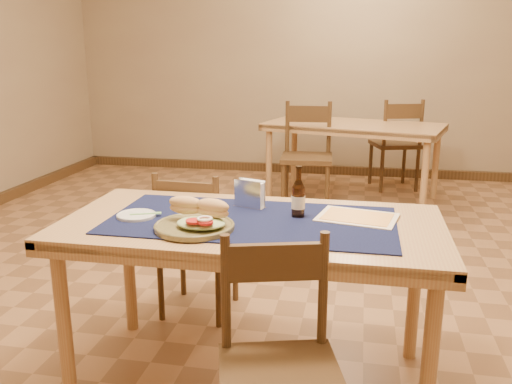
% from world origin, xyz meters
% --- Properties ---
extents(room, '(6.04, 7.04, 2.84)m').
position_xyz_m(room, '(0.00, 0.00, 1.40)').
color(room, '#956641').
rests_on(room, ground).
extents(main_table, '(1.60, 0.80, 0.75)m').
position_xyz_m(main_table, '(0.00, -0.80, 0.67)').
color(main_table, '#AB8450').
rests_on(main_table, ground).
extents(placemat, '(1.20, 0.60, 0.01)m').
position_xyz_m(placemat, '(0.00, -0.80, 0.75)').
color(placemat, '#10163B').
rests_on(placemat, main_table).
extents(baseboard, '(6.00, 7.00, 0.10)m').
position_xyz_m(baseboard, '(0.00, 0.00, 0.05)').
color(baseboard, '#452E18').
rests_on(baseboard, ground).
extents(back_table, '(1.83, 1.23, 0.75)m').
position_xyz_m(back_table, '(0.36, 2.43, 0.67)').
color(back_table, '#AB8450').
rests_on(back_table, ground).
extents(chair_main_far, '(0.40, 0.40, 0.83)m').
position_xyz_m(chair_main_far, '(-0.43, -0.24, 0.43)').
color(chair_main_far, '#452E18').
rests_on(chair_main_far, ground).
extents(chair_main_near, '(0.49, 0.49, 0.85)m').
position_xyz_m(chair_main_near, '(0.21, -1.37, 0.44)').
color(chair_main_near, '#452E18').
rests_on(chair_main_near, ground).
extents(chair_back_near, '(0.48, 0.48, 0.99)m').
position_xyz_m(chair_back_near, '(-0.05, 1.96, 0.51)').
color(chair_back_near, '#452E18').
rests_on(chair_back_near, ground).
extents(chair_back_far, '(0.55, 0.55, 0.96)m').
position_xyz_m(chair_back_far, '(0.80, 2.89, 0.50)').
color(chair_back_far, '#452E18').
rests_on(chair_back_far, ground).
extents(sandwich_plate, '(0.32, 0.32, 0.12)m').
position_xyz_m(sandwich_plate, '(-0.19, -0.96, 0.79)').
color(sandwich_plate, brown).
rests_on(sandwich_plate, placemat).
extents(side_plate, '(0.17, 0.17, 0.01)m').
position_xyz_m(side_plate, '(-0.49, -0.86, 0.76)').
color(side_plate, silver).
rests_on(side_plate, placemat).
extents(fork, '(0.13, 0.06, 0.00)m').
position_xyz_m(fork, '(-0.44, -0.84, 0.77)').
color(fork, '#79C069').
rests_on(fork, side_plate).
extents(beer_bottle, '(0.06, 0.06, 0.22)m').
position_xyz_m(beer_bottle, '(0.19, -0.72, 0.84)').
color(beer_bottle, '#3F200B').
rests_on(beer_bottle, placemat).
extents(napkin_holder, '(0.15, 0.09, 0.13)m').
position_xyz_m(napkin_holder, '(-0.04, -0.62, 0.82)').
color(napkin_holder, silver).
rests_on(napkin_holder, placemat).
extents(menu_card, '(0.37, 0.30, 0.01)m').
position_xyz_m(menu_card, '(0.44, -0.69, 0.76)').
color(menu_card, beige).
rests_on(menu_card, placemat).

